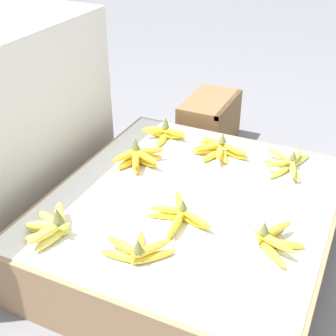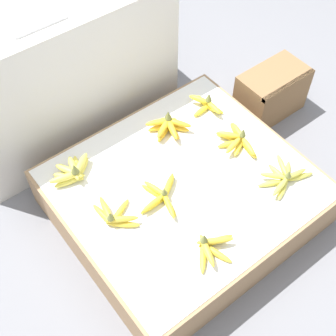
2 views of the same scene
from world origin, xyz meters
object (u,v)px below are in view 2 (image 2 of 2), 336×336
(banana_bunch_front_midleft, at_px, (211,247))
(banana_bunch_middle_left, at_px, (114,216))
(banana_bunch_middle_right, at_px, (237,140))
(banana_bunch_back_midright, at_px, (168,126))
(banana_bunch_back_left, at_px, (73,172))
(banana_bunch_front_right, at_px, (284,177))
(foam_tray_white, at_px, (34,19))
(banana_bunch_back_right, at_px, (207,105))
(wooden_crate, at_px, (271,92))
(banana_bunch_middle_midleft, at_px, (162,196))

(banana_bunch_front_midleft, distance_m, banana_bunch_middle_left, 0.42)
(banana_bunch_middle_right, bearing_deg, banana_bunch_back_midright, 127.13)
(banana_bunch_back_left, bearing_deg, banana_bunch_front_right, -39.16)
(banana_bunch_back_midright, height_order, foam_tray_white, foam_tray_white)
(banana_bunch_back_midright, height_order, banana_bunch_back_right, banana_bunch_back_midright)
(banana_bunch_front_midleft, bearing_deg, banana_bunch_middle_left, 121.93)
(wooden_crate, distance_m, banana_bunch_middle_right, 0.54)
(banana_bunch_back_midright, distance_m, banana_bunch_back_right, 0.24)
(banana_bunch_front_midleft, distance_m, banana_bunch_middle_midleft, 0.32)
(banana_bunch_front_midleft, bearing_deg, banana_bunch_back_right, 50.60)
(banana_bunch_back_left, height_order, banana_bunch_back_midright, banana_bunch_back_left)
(banana_bunch_middle_right, bearing_deg, banana_bunch_middle_left, 179.41)
(banana_bunch_front_midleft, height_order, banana_bunch_middle_left, banana_bunch_front_midleft)
(banana_bunch_front_midleft, distance_m, foam_tray_white, 1.19)
(banana_bunch_middle_left, height_order, banana_bunch_middle_right, banana_bunch_middle_right)
(banana_bunch_middle_left, relative_size, banana_bunch_middle_midleft, 0.90)
(banana_bunch_front_midleft, height_order, banana_bunch_back_midright, banana_bunch_back_midright)
(banana_bunch_front_right, height_order, banana_bunch_back_midright, banana_bunch_back_midright)
(banana_bunch_front_midleft, height_order, banana_bunch_middle_right, banana_bunch_middle_right)
(banana_bunch_middle_left, relative_size, banana_bunch_back_midright, 1.14)
(banana_bunch_front_right, xyz_separation_m, banana_bunch_back_left, (-0.74, 0.60, 0.01))
(banana_bunch_back_left, bearing_deg, banana_bunch_back_right, -3.46)
(banana_bunch_back_midright, distance_m, foam_tray_white, 0.77)
(banana_bunch_front_right, height_order, banana_bunch_middle_left, banana_bunch_middle_left)
(banana_bunch_back_left, bearing_deg, banana_bunch_back_midright, -4.73)
(wooden_crate, distance_m, banana_bunch_front_midleft, 1.11)
(banana_bunch_back_midright, relative_size, banana_bunch_back_right, 0.97)
(banana_bunch_middle_right, distance_m, foam_tray_white, 1.05)
(wooden_crate, distance_m, banana_bunch_front_right, 0.69)
(wooden_crate, xyz_separation_m, banana_bunch_back_midright, (-0.68, 0.05, 0.14))
(banana_bunch_middle_right, bearing_deg, banana_bunch_front_right, -85.95)
(wooden_crate, height_order, banana_bunch_back_left, banana_bunch_back_left)
(wooden_crate, relative_size, banana_bunch_middle_left, 1.72)
(wooden_crate, relative_size, banana_bunch_middle_midleft, 1.55)
(banana_bunch_back_midright, bearing_deg, banana_bunch_middle_left, -151.84)
(banana_bunch_front_right, distance_m, banana_bunch_back_left, 0.95)
(banana_bunch_back_right, bearing_deg, foam_tray_white, 143.68)
(banana_bunch_middle_midleft, height_order, banana_bunch_middle_right, banana_bunch_middle_right)
(wooden_crate, relative_size, banana_bunch_middle_right, 1.54)
(banana_bunch_middle_left, xyz_separation_m, banana_bunch_back_right, (0.73, 0.26, 0.00))
(banana_bunch_back_right, bearing_deg, banana_bunch_back_midright, 179.22)
(foam_tray_white, bearing_deg, banana_bunch_back_right, -36.32)
(banana_bunch_back_right, bearing_deg, banana_bunch_middle_midleft, -149.76)
(banana_bunch_middle_left, relative_size, banana_bunch_middle_right, 0.89)
(banana_bunch_back_left, distance_m, banana_bunch_back_right, 0.75)
(banana_bunch_back_right, xyz_separation_m, foam_tray_white, (-0.61, 0.45, 0.52))
(wooden_crate, height_order, banana_bunch_middle_right, banana_bunch_middle_right)
(banana_bunch_middle_left, xyz_separation_m, banana_bunch_back_midright, (0.49, 0.26, 0.01))
(banana_bunch_middle_midleft, relative_size, banana_bunch_middle_right, 1.00)
(banana_bunch_front_right, xyz_separation_m, banana_bunch_middle_midleft, (-0.50, 0.25, 0.00))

